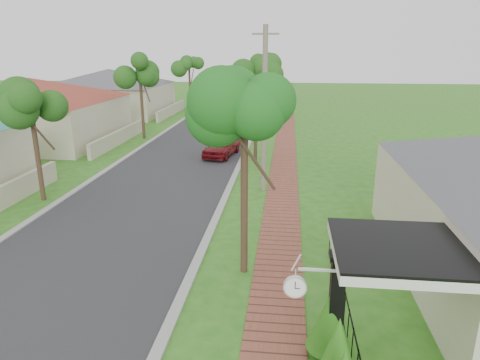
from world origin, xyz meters
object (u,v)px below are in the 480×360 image
at_px(porch_post, 335,312).
at_px(station_clock, 297,285).
at_px(parked_car_red, 222,146).
at_px(parked_car_white, 261,105).
at_px(near_tree, 244,124).
at_px(utility_pole, 264,110).

relative_size(porch_post, station_clock, 2.33).
height_order(porch_post, parked_car_red, porch_post).
distance_m(parked_car_red, parked_car_white, 20.30).
height_order(parked_car_red, parked_car_white, parked_car_white).
relative_size(parked_car_white, station_clock, 4.12).
height_order(parked_car_white, station_clock, station_clock).
xyz_separation_m(near_tree, station_clock, (1.48, -3.96, -2.60)).
bearing_deg(porch_post, parked_car_red, 106.26).
height_order(parked_car_white, near_tree, near_tree).
xyz_separation_m(porch_post, near_tree, (-2.35, 3.56, 3.43)).
relative_size(porch_post, parked_car_red, 0.65).
bearing_deg(porch_post, near_tree, 123.41).
xyz_separation_m(parked_car_red, utility_pole, (3.03, -6.57, 3.19)).
xyz_separation_m(parked_car_white, station_clock, (3.28, -38.78, 1.22)).
height_order(parked_car_red, near_tree, near_tree).
distance_m(porch_post, parked_car_red, 18.88).
xyz_separation_m(parked_car_red, station_clock, (4.42, -18.52, 1.29)).
height_order(parked_car_red, station_clock, station_clock).
relative_size(parked_car_red, parked_car_white, 0.87).
distance_m(porch_post, station_clock, 1.27).
bearing_deg(near_tree, parked_car_red, 101.40).
height_order(parked_car_white, utility_pole, utility_pole).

